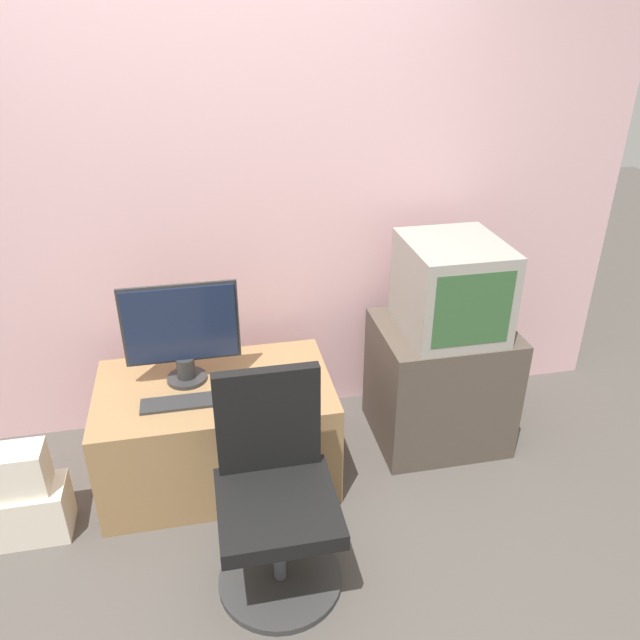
% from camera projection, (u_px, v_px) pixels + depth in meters
% --- Properties ---
extents(ground_plane, '(12.00, 12.00, 0.00)m').
position_uv_depth(ground_plane, '(260.00, 598.00, 2.50)').
color(ground_plane, '#4C4742').
extents(wall_back, '(4.40, 0.05, 2.60)m').
position_uv_depth(wall_back, '(216.00, 191.00, 3.05)').
color(wall_back, beige).
rests_on(wall_back, ground_plane).
extents(desk, '(1.10, 0.67, 0.53)m').
position_uv_depth(desk, '(218.00, 430.00, 3.05)').
color(desk, '#937047').
rests_on(desk, ground_plane).
extents(side_stand, '(0.67, 0.58, 0.67)m').
position_uv_depth(side_stand, '(439.00, 382.00, 3.30)').
color(side_stand, '#4C4238').
rests_on(side_stand, ground_plane).
extents(main_monitor, '(0.53, 0.19, 0.50)m').
position_uv_depth(main_monitor, '(182.00, 332.00, 2.85)').
color(main_monitor, '#2D2D2D').
rests_on(main_monitor, desk).
extents(keyboard, '(0.36, 0.11, 0.01)m').
position_uv_depth(keyboard, '(182.00, 403.00, 2.79)').
color(keyboard, '#2D2D2D').
rests_on(keyboard, desk).
extents(mouse, '(0.05, 0.03, 0.03)m').
position_uv_depth(mouse, '(238.00, 395.00, 2.83)').
color(mouse, silver).
rests_on(mouse, desk).
extents(crt_tv, '(0.46, 0.52, 0.46)m').
position_uv_depth(crt_tv, '(451.00, 287.00, 3.02)').
color(crt_tv, gray).
rests_on(crt_tv, side_stand).
extents(office_chair, '(0.51, 0.51, 0.90)m').
position_uv_depth(office_chair, '(276.00, 501.00, 2.45)').
color(office_chair, '#333333').
rests_on(office_chair, ground_plane).
extents(cardboard_box_lower, '(0.30, 0.21, 0.25)m').
position_uv_depth(cardboard_box_lower, '(34.00, 510.00, 2.76)').
color(cardboard_box_lower, beige).
rests_on(cardboard_box_lower, ground_plane).
extents(cardboard_box_upper, '(0.20, 0.16, 0.21)m').
position_uv_depth(cardboard_box_upper, '(22.00, 470.00, 2.65)').
color(cardboard_box_upper, beige).
rests_on(cardboard_box_upper, cardboard_box_lower).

